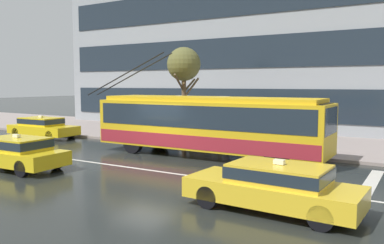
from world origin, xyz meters
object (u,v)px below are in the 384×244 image
pedestrian_waiting_by_pole (192,115)px  trolleybus (208,124)px  taxi_queued_behind_bus (42,126)px  pedestrian_at_shelter (220,124)px  taxi_oncoming_far (275,185)px  street_tree_bare (184,66)px  bus_shelter (197,106)px  pedestrian_approaching_curb (228,113)px  pedestrian_walking_past (156,124)px  taxi_oncoming_near (15,151)px

pedestrian_waiting_by_pole → trolleybus: bearing=-48.5°
taxi_queued_behind_bus → pedestrian_at_shelter: bearing=15.6°
trolleybus → pedestrian_at_shelter: 3.64m
taxi_oncoming_far → street_tree_bare: street_tree_bare is taller
taxi_queued_behind_bus → bus_shelter: bearing=21.3°
taxi_oncoming_far → pedestrian_approaching_curb: pedestrian_approaching_curb is taller
taxi_queued_behind_bus → pedestrian_walking_past: 7.67m
taxi_oncoming_near → pedestrian_approaching_curb: 11.73m
taxi_oncoming_far → pedestrian_at_shelter: bearing=124.2°
pedestrian_at_shelter → pedestrian_walking_past: bearing=-162.3°
taxi_oncoming_far → pedestrian_at_shelter: pedestrian_at_shelter is taller
taxi_oncoming_far → bus_shelter: bus_shelter is taller
taxi_oncoming_far → pedestrian_approaching_curb: 12.64m
pedestrian_at_shelter → pedestrian_approaching_curb: 1.33m
pedestrian_approaching_curb → taxi_oncoming_far: bearing=-58.6°
taxi_queued_behind_bus → pedestrian_at_shelter: (10.94, 3.05, 0.46)m
taxi_oncoming_near → pedestrian_approaching_curb: (4.00, 10.98, 1.01)m
taxi_oncoming_far → taxi_queued_behind_bus: same height
taxi_queued_behind_bus → street_tree_bare: (8.73, 2.85, 3.69)m
trolleybus → pedestrian_approaching_curb: 4.81m
taxi_queued_behind_bus → taxi_oncoming_near: size_ratio=1.05×
pedestrian_waiting_by_pole → taxi_oncoming_near: bearing=-105.7°
taxi_oncoming_far → pedestrian_walking_past: (-10.00, 8.42, 0.37)m
pedestrian_walking_past → street_tree_bare: bearing=35.1°
bus_shelter → pedestrian_walking_past: 2.61m
taxi_oncoming_near → pedestrian_at_shelter: pedestrian_at_shelter is taller
pedestrian_walking_past → taxi_queued_behind_bus: bearing=-165.4°
pedestrian_at_shelter → pedestrian_walking_past: (-3.52, -1.12, -0.09)m
pedestrian_at_shelter → street_tree_bare: street_tree_bare is taller
taxi_oncoming_near → bus_shelter: size_ratio=1.28×
pedestrian_waiting_by_pole → taxi_oncoming_far: bearing=-48.7°
taxi_queued_behind_bus → taxi_oncoming_near: (6.85, -6.73, -0.00)m
taxi_queued_behind_bus → pedestrian_walking_past: (7.42, 1.93, 0.37)m
trolleybus → taxi_queued_behind_bus: bearing=178.1°
pedestrian_waiting_by_pole → pedestrian_at_shelter: bearing=18.2°
trolleybus → taxi_oncoming_near: (-5.22, -6.34, -0.83)m
trolleybus → pedestrian_walking_past: (-4.65, 2.32, -0.46)m
trolleybus → street_tree_bare: size_ratio=2.41×
trolleybus → street_tree_bare: 5.46m
trolleybus → taxi_oncoming_near: 8.25m
taxi_oncoming_far → pedestrian_approaching_curb: size_ratio=2.32×
trolleybus → pedestrian_at_shelter: bearing=108.2°
taxi_oncoming_far → pedestrian_waiting_by_pole: pedestrian_waiting_by_pole is taller
pedestrian_approaching_curb → street_tree_bare: street_tree_bare is taller
bus_shelter → pedestrian_approaching_curb: bus_shelter is taller
street_tree_bare → pedestrian_walking_past: bearing=-144.9°
pedestrian_approaching_curb → street_tree_bare: size_ratio=0.38×
pedestrian_walking_past → pedestrian_approaching_curb: bearing=34.2°
taxi_oncoming_near → pedestrian_approaching_curb: size_ratio=2.23×
trolleybus → taxi_oncoming_far: (5.35, -6.10, -0.83)m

